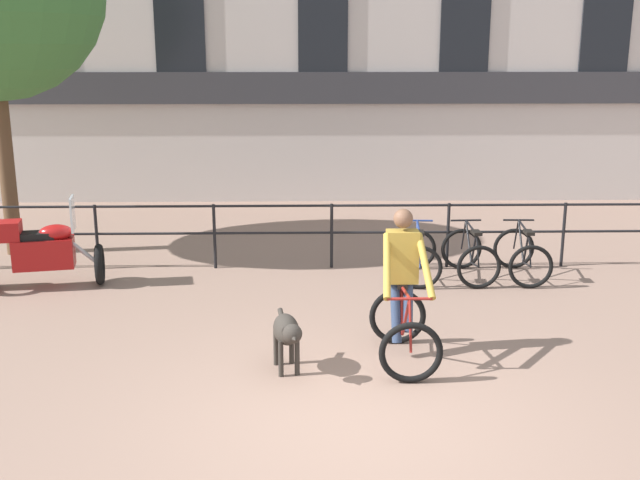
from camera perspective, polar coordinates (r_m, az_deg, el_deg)
name	(u,v)px	position (r m, az deg, el deg)	size (l,w,h in m)	color
ground_plane	(352,421)	(7.30, 2.44, -13.62)	(60.00, 60.00, 0.00)	#8E7060
canal_railing	(332,225)	(11.96, 0.89, 1.17)	(15.05, 0.05, 1.05)	black
building_facade	(323,6)	(17.46, 0.20, 17.43)	(18.00, 0.72, 8.81)	beige
cyclist_with_bike	(403,294)	(8.46, 6.36, -4.08)	(0.68, 1.17, 1.70)	black
dog	(287,332)	(8.12, -2.51, -7.02)	(0.37, 0.91, 0.66)	#332D28
parked_motorcycle	(43,251)	(11.68, -20.38, -0.80)	(1.75, 0.93, 1.35)	black
parked_bicycle_near_lamp	(418,256)	(11.53, 7.45, -1.24)	(0.75, 1.16, 0.86)	black
parked_bicycle_mid_left	(470,256)	(11.68, 11.36, -1.20)	(0.70, 1.13, 0.86)	black
parked_bicycle_mid_right	(522,256)	(11.88, 15.14, -1.16)	(0.70, 1.13, 0.86)	black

